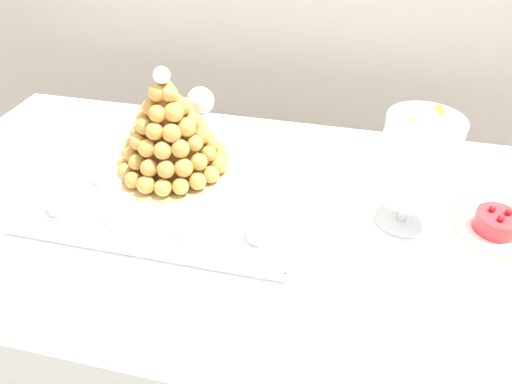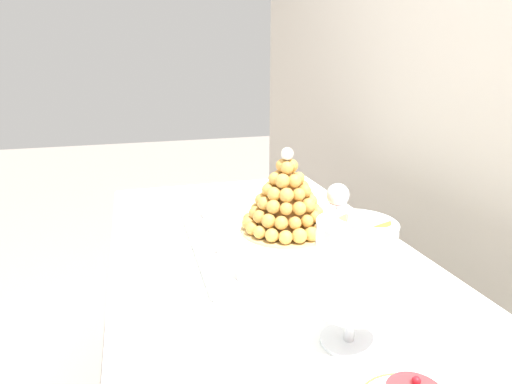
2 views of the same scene
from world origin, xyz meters
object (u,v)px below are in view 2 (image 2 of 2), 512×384
Objects in this scene: dessert_cup_mid_right at (249,270)px; creme_brulee_ramekin at (255,215)px; croquembouche at (286,200)px; serving_tray at (262,239)px; macaron_goblet at (354,267)px; dessert_cup_centre at (229,246)px; dessert_cup_left at (211,210)px; dessert_cup_mid_left at (219,226)px; wine_glass at (338,197)px.

dessert_cup_mid_right reaches higher than creme_brulee_ramekin.
dessert_cup_mid_right is at bearing -36.00° from croquembouche.
macaron_goblet is at bearing 2.45° from serving_tray.
croquembouche reaches higher than creme_brulee_ramekin.
dessert_cup_centre is at bearing -57.48° from serving_tray.
dessert_cup_left is 0.30m from dessert_cup_centre.
dessert_cup_left is (-0.22, -0.11, 0.03)m from serving_tray.
croquembouche is 0.22m from dessert_cup_mid_left.
serving_tray is 10.14× the size of dessert_cup_left.
croquembouche is 0.16m from wine_glass.
dessert_cup_mid_left is at bearing -0.06° from dessert_cup_left.
dessert_cup_left reaches higher than dessert_cup_mid_left.
dessert_cup_centre is at bearing -30.66° from creme_brulee_ramekin.
wine_glass is at bearing 103.47° from dessert_cup_centre.
serving_tray is 0.14m from dessert_cup_mid_left.
creme_brulee_ramekin is at bearing -124.26° from wine_glass.
macaron_goblet is 1.72× the size of wine_glass.
dessert_cup_mid_left is at bearing -167.21° from macaron_goblet.
croquembouche is 0.25m from dessert_cup_centre.
macaron_goblet is (0.73, 0.13, 0.13)m from dessert_cup_left.
dessert_cup_centre is at bearing -61.89° from croquembouche.
macaron_goblet is at bearing -23.50° from wine_glass.
dessert_cup_mid_right is at bearing 1.43° from dessert_cup_left.
macaron_goblet is at bearing 17.95° from dessert_cup_centre.
creme_brulee_ramekin is at bearing 121.26° from dessert_cup_mid_left.
creme_brulee_ramekin is (0.06, 0.14, -0.01)m from dessert_cup_left.
wine_glass reaches higher than serving_tray.
macaron_goblet is (0.43, 0.14, 0.13)m from dessert_cup_centre.
dessert_cup_mid_right is 0.61× the size of creme_brulee_ramekin.
dessert_cup_mid_right is at bearing -156.55° from macaron_goblet.
wine_glass reaches higher than dessert_cup_left.
creme_brulee_ramekin is 0.69m from macaron_goblet.
wine_glass is (0.07, 0.36, 0.08)m from dessert_cup_mid_left.
macaron_goblet is at bearing 23.45° from dessert_cup_mid_right.
dessert_cup_left is 0.42m from wine_glass.
dessert_cup_centre is at bearing -162.05° from macaron_goblet.
dessert_cup_left is 0.15m from creme_brulee_ramekin.
dessert_cup_centre is at bearing -76.53° from wine_glass.
serving_tray is 3.90× the size of wine_glass.
dessert_cup_mid_right reaches higher than dessert_cup_mid_left.
dessert_cup_mid_right reaches higher than serving_tray.
dessert_cup_mid_left is (0.14, -0.00, -0.00)m from dessert_cup_left.
dessert_cup_centre is 1.00× the size of dessert_cup_mid_right.
dessert_cup_centre is 0.47m from macaron_goblet.
croquembouche is at bearing 144.00° from dessert_cup_mid_right.
creme_brulee_ramekin is at bearing 149.34° from dessert_cup_centre.
wine_glass is (0.02, 0.16, 0.00)m from croquembouche.
serving_tray is at bearing 122.52° from dessert_cup_centre.
macaron_goblet reaches higher than creme_brulee_ramekin.
macaron_goblet reaches higher than serving_tray.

